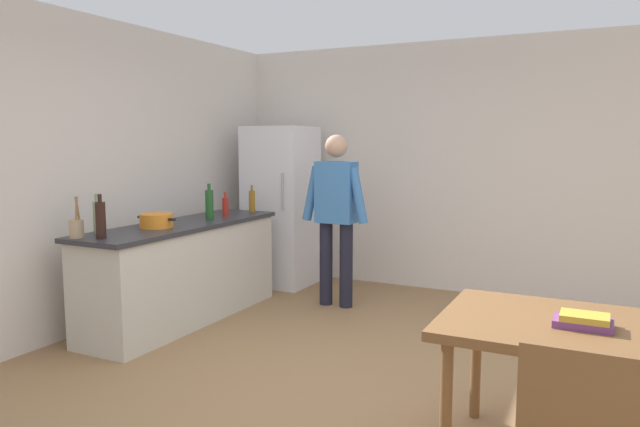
{
  "coord_description": "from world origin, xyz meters",
  "views": [
    {
      "loc": [
        1.46,
        -3.35,
        1.64
      ],
      "look_at": [
        -0.72,
        1.03,
        1.03
      ],
      "focal_mm": 32.94,
      "sensor_mm": 36.0,
      "label": 1
    }
  ],
  "objects": [
    {
      "name": "bottle_wine_green",
      "position": [
        -1.92,
        1.11,
        1.05
      ],
      "size": [
        0.08,
        0.08,
        0.34
      ],
      "color": "#1E5123",
      "rests_on": "kitchen_counter"
    },
    {
      "name": "book_stack",
      "position": [
        1.38,
        -0.35,
        0.78
      ],
      "size": [
        0.27,
        0.17,
        0.07
      ],
      "color": "#753D7F",
      "rests_on": "dining_table"
    },
    {
      "name": "bottle_vinegar_tall",
      "position": [
        -2.21,
        0.02,
        1.04
      ],
      "size": [
        0.06,
        0.06,
        0.32
      ],
      "color": "gray",
      "rests_on": "kitchen_counter"
    },
    {
      "name": "bottle_oil_amber",
      "position": [
        -1.89,
        1.79,
        1.02
      ],
      "size": [
        0.06,
        0.06,
        0.28
      ],
      "color": "#996619",
      "rests_on": "kitchen_counter"
    },
    {
      "name": "refrigerator",
      "position": [
        -1.9,
        2.4,
        0.9
      ],
      "size": [
        0.7,
        0.67,
        1.8
      ],
      "color": "white",
      "rests_on": "ground_plane"
    },
    {
      "name": "kitchen_counter",
      "position": [
        -2.0,
        0.8,
        0.45
      ],
      "size": [
        0.64,
        2.2,
        0.9
      ],
      "color": "beige",
      "rests_on": "ground_plane"
    },
    {
      "name": "wall_back",
      "position": [
        0.0,
        3.0,
        1.35
      ],
      "size": [
        6.4,
        0.12,
        2.7
      ],
      "primitive_type": "cube",
      "color": "silver",
      "rests_on": "ground_plane"
    },
    {
      "name": "bottle_sauce_red",
      "position": [
        -1.95,
        1.4,
        1.0
      ],
      "size": [
        0.06,
        0.06,
        0.24
      ],
      "color": "#B22319",
      "rests_on": "kitchen_counter"
    },
    {
      "name": "utensil_jar",
      "position": [
        -2.19,
        -0.21,
        0.98
      ],
      "size": [
        0.11,
        0.11,
        0.32
      ],
      "color": "tan",
      "rests_on": "kitchen_counter"
    },
    {
      "name": "wall_left",
      "position": [
        -2.6,
        0.2,
        1.35
      ],
      "size": [
        0.12,
        5.6,
        2.7
      ],
      "primitive_type": "cube",
      "color": "silver",
      "rests_on": "ground_plane"
    },
    {
      "name": "ground_plane",
      "position": [
        0.0,
        0.0,
        0.0
      ],
      "size": [
        14.0,
        14.0,
        0.0
      ],
      "primitive_type": "plane",
      "color": "#936D47"
    },
    {
      "name": "dining_table",
      "position": [
        1.4,
        -0.3,
        0.67
      ],
      "size": [
        1.4,
        0.9,
        0.75
      ],
      "color": "brown",
      "rests_on": "ground_plane"
    },
    {
      "name": "cooking_pot",
      "position": [
        -2.02,
        0.48,
        0.96
      ],
      "size": [
        0.4,
        0.28,
        0.12
      ],
      "color": "orange",
      "rests_on": "kitchen_counter"
    },
    {
      "name": "person",
      "position": [
        -0.95,
        1.85,
        0.98
      ],
      "size": [
        0.7,
        0.22,
        1.7
      ],
      "color": "#1E1E2D",
      "rests_on": "ground_plane"
    },
    {
      "name": "bottle_wine_dark",
      "position": [
        -2.0,
        -0.14,
        1.05
      ],
      "size": [
        0.08,
        0.08,
        0.34
      ],
      "color": "black",
      "rests_on": "kitchen_counter"
    }
  ]
}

